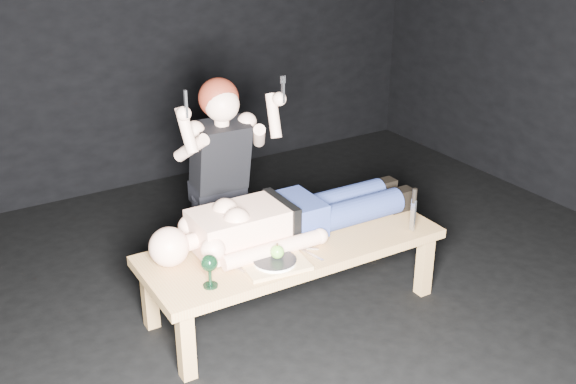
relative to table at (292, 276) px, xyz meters
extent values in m
plane|color=black|center=(0.11, -0.19, -0.23)|extent=(5.00, 5.00, 0.00)
plane|color=black|center=(0.11, 2.31, 1.27)|extent=(5.00, 0.00, 5.00)
cube|color=#9D683A|center=(0.00, 0.00, 0.00)|extent=(1.76, 0.69, 0.45)
cube|color=tan|center=(-0.22, -0.18, 0.24)|extent=(0.38, 0.29, 0.02)
cylinder|color=white|center=(-0.22, -0.18, 0.25)|extent=(0.26, 0.26, 0.02)
sphere|color=#43932A|center=(-0.20, -0.17, 0.30)|extent=(0.08, 0.08, 0.08)
cube|color=#B2B2B7|center=(-0.39, -0.16, 0.23)|extent=(0.07, 0.18, 0.01)
cube|color=#B2B2B7|center=(0.01, -0.18, 0.23)|extent=(0.05, 0.19, 0.01)
cube|color=#B2B2B7|center=(0.01, -0.09, 0.23)|extent=(0.16, 0.13, 0.01)
camera|label=1|loc=(-1.85, -2.95, 2.10)|focal=42.78mm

